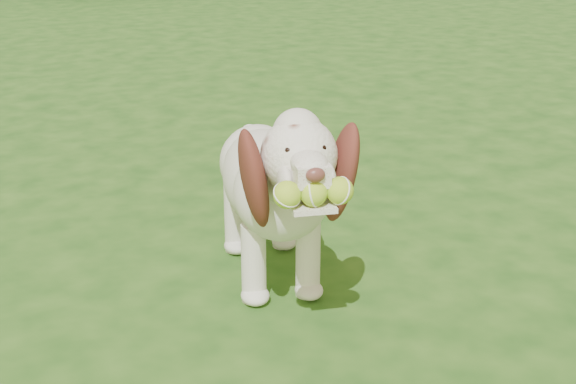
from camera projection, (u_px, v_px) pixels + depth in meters
ground at (295, 276)px, 2.99m from camera, size 80.00×80.00×0.00m
dog at (274, 180)px, 2.80m from camera, size 0.65×1.13×0.76m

